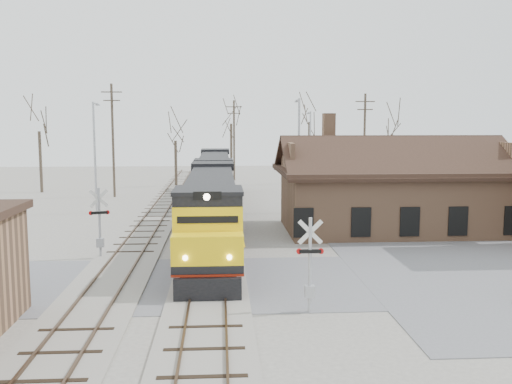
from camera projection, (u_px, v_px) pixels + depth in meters
ground at (209, 283)px, 26.07m from camera, size 140.00×140.00×0.00m
road at (209, 282)px, 26.07m from camera, size 60.00×9.00×0.03m
track_main at (213, 223)px, 40.92m from camera, size 3.40×90.00×0.24m
track_siding at (150, 224)px, 40.64m from camera, size 3.40×90.00×0.24m
depot at (390, 195)px, 38.41m from camera, size 15.20×9.31×7.90m
locomotive_lead at (211, 211)px, 32.08m from camera, size 2.98×19.95×4.43m
locomotive_trailing at (215, 177)px, 52.11m from camera, size 2.98×19.95×4.19m
crossbuck_near at (310, 268)px, 21.75m from camera, size 1.06×0.28×3.72m
crossbuck_far at (100, 225)px, 30.49m from camera, size 1.07×0.37×3.84m
streetlight_a at (95, 151)px, 45.38m from camera, size 0.25×2.04×8.89m
streetlight_b at (299, 149)px, 45.76m from camera, size 0.25×2.04×9.18m
streetlight_c at (310, 146)px, 60.79m from camera, size 0.25×2.04×8.41m
utility_pole_a at (113, 138)px, 55.19m from camera, size 2.00×0.24×10.96m
utility_pole_b at (234, 139)px, 71.16m from camera, size 2.00×0.24×9.98m
utility_pole_c at (364, 142)px, 58.11m from camera, size 2.00×0.24×10.16m
tree_a at (39, 121)px, 58.71m from camera, size 4.24×4.24×10.38m
tree_b at (175, 133)px, 64.54m from camera, size 3.47×3.47×8.50m
tree_c at (231, 115)px, 73.48m from camera, size 4.73×4.73×11.60m
tree_d at (310, 112)px, 67.12m from camera, size 4.89×4.89×11.97m
tree_e at (392, 127)px, 66.38m from camera, size 3.89×3.89×9.53m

